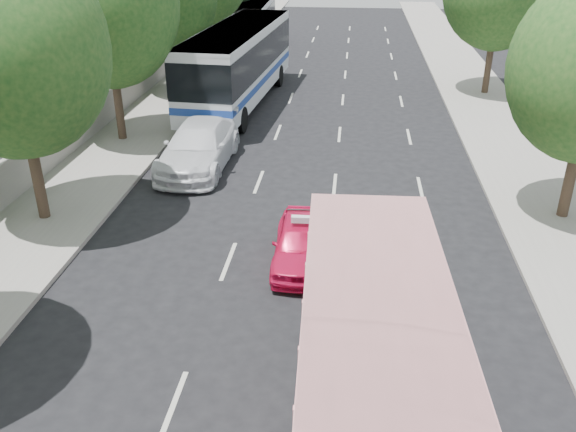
# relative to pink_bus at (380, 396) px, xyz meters

# --- Properties ---
(ground) EXTENTS (120.00, 120.00, 0.00)m
(ground) POSITION_rel_pink_bus_xyz_m (-2.18, 3.47, -2.07)
(ground) COLOR black
(ground) RESTS_ON ground
(sidewalk_left) EXTENTS (4.00, 90.00, 0.15)m
(sidewalk_left) POSITION_rel_pink_bus_xyz_m (-10.68, 23.47, -2.00)
(sidewalk_left) COLOR #9E998E
(sidewalk_left) RESTS_ON ground
(sidewalk_right) EXTENTS (4.00, 90.00, 0.12)m
(sidewalk_right) POSITION_rel_pink_bus_xyz_m (6.32, 23.47, -2.01)
(sidewalk_right) COLOR #9E998E
(sidewalk_right) RESTS_ON ground
(low_wall) EXTENTS (0.30, 90.00, 1.50)m
(low_wall) POSITION_rel_pink_bus_xyz_m (-12.48, 23.47, -1.17)
(low_wall) COLOR #9E998E
(low_wall) RESTS_ON sidewalk_left
(tree_left_b) EXTENTS (5.70, 5.70, 8.88)m
(tree_left_b) POSITION_rel_pink_bus_xyz_m (-10.60, 9.41, 3.74)
(tree_left_b) COLOR #38281E
(tree_left_b) RESTS_ON ground
(pink_bus) EXTENTS (3.05, 10.53, 3.33)m
(pink_bus) POSITION_rel_pink_bus_xyz_m (0.00, 0.00, 0.00)
(pink_bus) COLOR pink
(pink_bus) RESTS_ON ground
(pink_taxi) EXTENTS (1.67, 3.94, 1.33)m
(pink_taxi) POSITION_rel_pink_bus_xyz_m (-1.96, 7.62, -1.41)
(pink_taxi) COLOR #E31349
(pink_taxi) RESTS_ON ground
(white_pickup) EXTENTS (2.58, 6.07, 1.75)m
(white_pickup) POSITION_rel_pink_bus_xyz_m (-6.68, 14.77, -1.20)
(white_pickup) COLOR silver
(white_pickup) RESTS_ON ground
(tour_coach_front) EXTENTS (3.91, 13.61, 4.02)m
(tour_coach_front) POSITION_rel_pink_bus_xyz_m (-6.68, 24.01, 0.35)
(tour_coach_front) COLOR silver
(tour_coach_front) RESTS_ON ground
(tour_coach_rear) EXTENTS (2.62, 11.08, 3.30)m
(tour_coach_rear) POSITION_rel_pink_bus_xyz_m (-8.48, 39.44, -0.09)
(tour_coach_rear) COLOR silver
(tour_coach_rear) RESTS_ON ground
(taxi_roof_sign) EXTENTS (0.55, 0.19, 0.18)m
(taxi_roof_sign) POSITION_rel_pink_bus_xyz_m (-1.96, 7.62, -0.66)
(taxi_roof_sign) COLOR silver
(taxi_roof_sign) RESTS_ON pink_taxi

